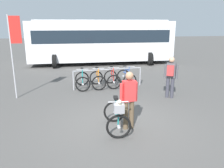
# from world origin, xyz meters

# --- Properties ---
(ground_plane) EXTENTS (80.00, 80.00, 0.00)m
(ground_plane) POSITION_xyz_m (0.00, 0.00, 0.00)
(ground_plane) COLOR #514F4C
(bike_rack_rail) EXTENTS (3.20, 0.33, 0.88)m
(bike_rack_rail) POSITION_xyz_m (0.28, 3.80, 0.66)
(bike_rack_rail) COLOR #99999E
(bike_rack_rail) RESTS_ON ground
(racked_bike_teal) EXTENTS (0.68, 1.13, 0.98)m
(racked_bike_teal) POSITION_xyz_m (-0.88, 3.88, 0.37)
(racked_bike_teal) COLOR black
(racked_bike_teal) RESTS_ON ground
(racked_bike_orange) EXTENTS (0.67, 1.12, 0.98)m
(racked_bike_orange) POSITION_xyz_m (-0.19, 3.94, 0.37)
(racked_bike_orange) COLOR black
(racked_bike_orange) RESTS_ON ground
(racked_bike_red) EXTENTS (0.69, 1.13, 0.98)m
(racked_bike_red) POSITION_xyz_m (0.51, 4.00, 0.37)
(racked_bike_red) COLOR black
(racked_bike_red) RESTS_ON ground
(racked_bike_blue) EXTENTS (0.74, 1.13, 0.97)m
(racked_bike_blue) POSITION_xyz_m (1.21, 4.06, 0.37)
(racked_bike_blue) COLOR black
(racked_bike_blue) RESTS_ON ground
(featured_bicycle) EXTENTS (0.75, 1.23, 1.09)m
(featured_bicycle) POSITION_xyz_m (-0.20, -0.56, 0.49)
(featured_bicycle) COLOR black
(featured_bicycle) RESTS_ON ground
(person_with_featured_bike) EXTENTS (0.52, 0.26, 1.64)m
(person_with_featured_bike) POSITION_xyz_m (0.16, -0.42, 0.91)
(person_with_featured_bike) COLOR brown
(person_with_featured_bike) RESTS_ON ground
(pedestrian_with_backpack) EXTENTS (0.47, 0.44, 1.64)m
(pedestrian_with_backpack) POSITION_xyz_m (2.45, 1.92, 0.94)
(pedestrian_with_backpack) COLOR #383842
(pedestrian_with_backpack) RESTS_ON ground
(bus_distant) EXTENTS (10.05, 3.54, 3.08)m
(bus_distant) POSITION_xyz_m (0.86, 10.17, 1.74)
(bus_distant) COLOR silver
(bus_distant) RESTS_ON ground
(banner_flag) EXTENTS (0.45, 0.05, 3.20)m
(banner_flag) POSITION_xyz_m (-3.42, 2.98, 2.23)
(banner_flag) COLOR #B2B2B7
(banner_flag) RESTS_ON ground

